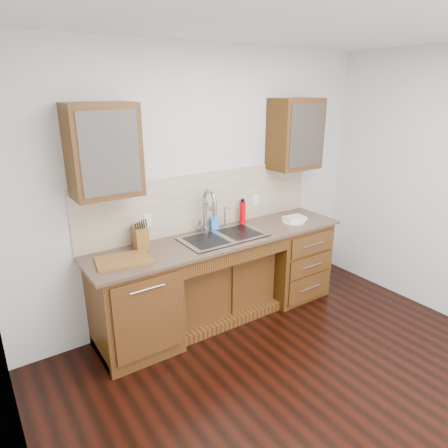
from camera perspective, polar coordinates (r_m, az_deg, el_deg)
ground at (r=3.53m, az=14.05°, el=-23.71°), size 4.00×3.50×0.10m
ceiling at (r=2.66m, az=19.45°, el=27.58°), size 4.00×3.50×0.10m
wall_back at (r=4.11m, az=-3.14°, el=5.47°), size 4.00×0.10×2.70m
base_cabinet_left at (r=3.76m, az=-12.68°, el=-11.34°), size 0.70×0.62×0.88m
base_cabinet_center at (r=4.25m, az=-0.99°, el=-8.49°), size 1.20×0.44×0.70m
base_cabinet_right at (r=4.68m, az=9.43°, el=-4.81°), size 0.70×0.62×0.88m
countertop at (r=3.94m, az=-0.20°, el=-2.03°), size 2.70×0.65×0.03m
backsplash at (r=4.10m, az=-2.66°, el=3.33°), size 2.70×0.02×0.59m
sink at (r=3.96m, az=-0.08°, el=-3.04°), size 0.84×0.46×0.19m
faucet at (r=4.01m, az=-2.75°, el=1.56°), size 0.04×0.04×0.40m
filter_tap at (r=4.17m, az=0.13°, el=1.12°), size 0.02×0.02×0.24m
upper_cabinet_left at (r=3.40m, az=-16.86°, el=10.00°), size 0.55×0.34×0.75m
upper_cabinet_right at (r=4.49m, az=10.11°, el=12.52°), size 0.55×0.34×0.75m
outlet_left at (r=3.83m, az=-10.86°, el=0.53°), size 0.08×0.01×0.12m
outlet_right at (r=4.47m, az=4.58°, el=3.50°), size 0.08×0.01×0.12m
soap_bottle at (r=4.13m, az=-1.42°, el=0.43°), size 0.09×0.09×0.17m
water_bottle at (r=4.29m, az=2.65°, el=1.63°), size 0.09×0.09×0.24m
plate at (r=4.43m, az=9.90°, el=0.40°), size 0.33×0.33×0.01m
dish_towel at (r=4.45m, az=10.02°, el=0.80°), size 0.25×0.19×0.04m
knife_block at (r=3.71m, az=-11.88°, el=-1.88°), size 0.13×0.20×0.20m
cutting_board at (r=3.49m, az=-14.17°, el=-5.06°), size 0.50×0.39×0.02m
cup_left_a at (r=3.38m, az=-18.29°, el=8.91°), size 0.16×0.16×0.10m
cup_left_b at (r=3.43m, az=-15.38°, el=9.38°), size 0.12×0.12×0.10m
cup_right_a at (r=4.44m, az=9.34°, el=11.78°), size 0.13×0.13×0.09m
cup_right_b at (r=4.55m, az=10.83°, el=11.85°), size 0.12×0.12×0.09m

